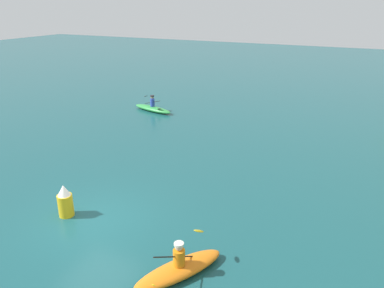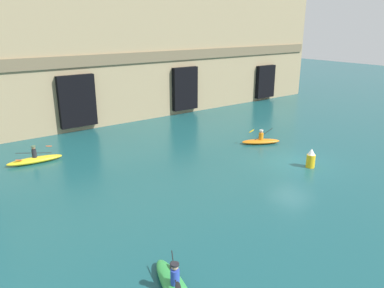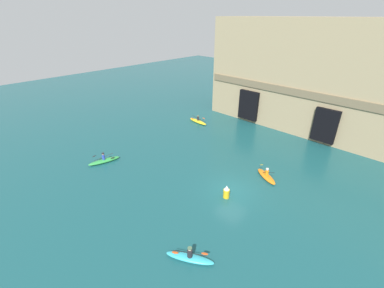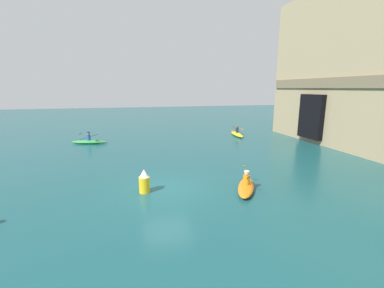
{
  "view_description": "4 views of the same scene",
  "coord_description": "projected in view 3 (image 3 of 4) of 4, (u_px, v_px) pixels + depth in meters",
  "views": [
    {
      "loc": [
        8.7,
        8.02,
        7.22
      ],
      "look_at": [
        -6.18,
        0.79,
        0.9
      ],
      "focal_mm": 35.0,
      "sensor_mm": 36.0,
      "label": 1
    },
    {
      "loc": [
        -18.54,
        -14.11,
        8.55
      ],
      "look_at": [
        -5.35,
        3.69,
        1.32
      ],
      "focal_mm": 35.0,
      "sensor_mm": 36.0,
      "label": 2
    },
    {
      "loc": [
        10.43,
        -16.02,
        14.28
      ],
      "look_at": [
        -7.48,
        2.49,
        1.18
      ],
      "focal_mm": 24.0,
      "sensor_mm": 36.0,
      "label": 3
    },
    {
      "loc": [
        12.59,
        -1.72,
        5.18
      ],
      "look_at": [
        -3.66,
        2.28,
        1.52
      ],
      "focal_mm": 24.0,
      "sensor_mm": 36.0,
      "label": 4
    }
  ],
  "objects": [
    {
      "name": "ground_plane",
      "position": [
        232.0,
        191.0,
        23.2
      ],
      "size": [
        120.0,
        120.0,
        0.0
      ],
      "primitive_type": "plane",
      "color": "#195156"
    },
    {
      "name": "cliff_bluff",
      "position": [
        345.0,
        83.0,
        30.6
      ],
      "size": [
        35.15,
        7.27,
        13.98
      ],
      "color": "#9E8966",
      "rests_on": "ground"
    },
    {
      "name": "kayak_green",
      "position": [
        104.0,
        160.0,
        27.54
      ],
      "size": [
        1.5,
        3.41,
        1.13
      ],
      "rotation": [
        0.0,
        0.0,
        1.33
      ],
      "color": "green",
      "rests_on": "ground"
    },
    {
      "name": "kayak_cyan",
      "position": [
        190.0,
        257.0,
        16.59
      ],
      "size": [
        3.14,
        2.16,
        1.09
      ],
      "rotation": [
        0.0,
        0.0,
        0.51
      ],
      "color": "#33B2C6",
      "rests_on": "ground"
    },
    {
      "name": "kayak_yellow",
      "position": [
        198.0,
        121.0,
        37.59
      ],
      "size": [
        3.42,
        1.01,
        1.14
      ],
      "rotation": [
        0.0,
        0.0,
        3.06
      ],
      "color": "yellow",
      "rests_on": "ground"
    },
    {
      "name": "kayak_orange",
      "position": [
        266.0,
        176.0,
        24.92
      ],
      "size": [
        2.87,
        2.07,
        1.18
      ],
      "rotation": [
        0.0,
        0.0,
        5.78
      ],
      "color": "orange",
      "rests_on": "ground"
    },
    {
      "name": "marker_buoy",
      "position": [
        226.0,
        192.0,
        22.11
      ],
      "size": [
        0.54,
        0.54,
        1.21
      ],
      "color": "yellow",
      "rests_on": "ground"
    }
  ]
}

